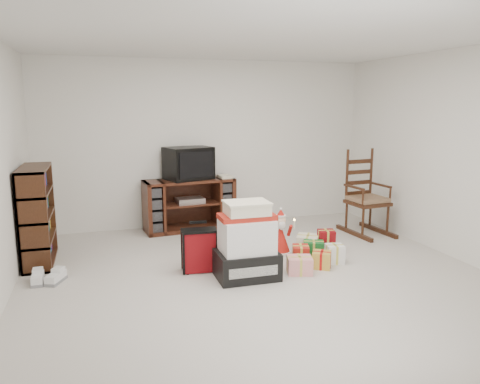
% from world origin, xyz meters
% --- Properties ---
extents(room, '(5.01, 5.01, 2.51)m').
position_xyz_m(room, '(0.00, 0.00, 1.25)').
color(room, beige).
rests_on(room, ground).
extents(tv_stand, '(1.36, 0.59, 0.76)m').
position_xyz_m(tv_stand, '(-0.33, 2.23, 0.38)').
color(tv_stand, '#482214').
rests_on(tv_stand, floor).
extents(bookshelf, '(0.31, 0.93, 1.14)m').
position_xyz_m(bookshelf, '(-2.31, 1.31, 0.55)').
color(bookshelf, '#3E2010').
rests_on(bookshelf, floor).
extents(rocking_chair, '(0.58, 0.88, 1.26)m').
position_xyz_m(rocking_chair, '(2.06, 1.31, 0.43)').
color(rocking_chair, '#3E2010').
rests_on(rocking_chair, floor).
extents(gift_pile, '(0.66, 0.48, 0.82)m').
position_xyz_m(gift_pile, '(-0.13, 0.10, 0.36)').
color(gift_pile, black).
rests_on(gift_pile, floor).
extents(red_suitcase, '(0.39, 0.22, 0.57)m').
position_xyz_m(red_suitcase, '(-0.57, 0.45, 0.25)').
color(red_suitcase, maroon).
rests_on(red_suitcase, floor).
extents(stocking, '(0.33, 0.23, 0.65)m').
position_xyz_m(stocking, '(-0.11, 0.42, 0.33)').
color(stocking, '#0F720C').
rests_on(stocking, floor).
extents(teddy_bear, '(0.22, 0.19, 0.32)m').
position_xyz_m(teddy_bear, '(0.08, 0.24, 0.14)').
color(teddy_bear, brown).
rests_on(teddy_bear, floor).
extents(santa_figurine, '(0.28, 0.27, 0.58)m').
position_xyz_m(santa_figurine, '(0.53, 0.76, 0.22)').
color(santa_figurine, '#B51A13').
rests_on(santa_figurine, floor).
extents(mrs_claus_figurine, '(0.26, 0.25, 0.53)m').
position_xyz_m(mrs_claus_figurine, '(-0.25, 0.61, 0.21)').
color(mrs_claus_figurine, '#B51A13').
rests_on(mrs_claus_figurine, floor).
extents(sneaker_pair, '(0.36, 0.31, 0.10)m').
position_xyz_m(sneaker_pair, '(-2.18, 0.58, 0.05)').
color(sneaker_pair, white).
rests_on(sneaker_pair, floor).
extents(gift_cluster, '(0.69, 1.00, 0.24)m').
position_xyz_m(gift_cluster, '(0.80, 0.38, 0.12)').
color(gift_cluster, '#AA2013').
rests_on(gift_cluster, floor).
extents(crt_television, '(0.76, 0.65, 0.47)m').
position_xyz_m(crt_television, '(-0.33, 2.26, 0.99)').
color(crt_television, black).
rests_on(crt_television, tv_stand).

